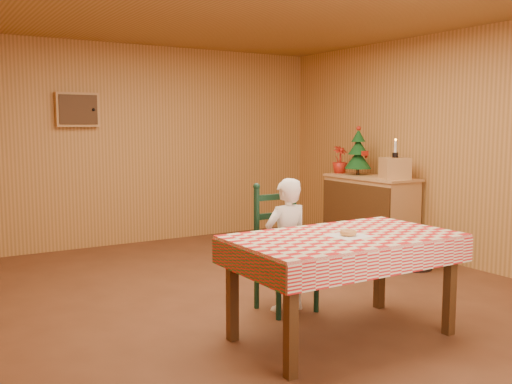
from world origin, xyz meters
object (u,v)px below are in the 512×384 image
(dining_table, at_px, (343,246))
(christmas_tree, at_px, (358,153))
(storage_bin, at_px, (414,251))
(crate, at_px, (395,168))
(seated_child, at_px, (286,245))
(shelf_unit, at_px, (370,213))
(ladder_chair, at_px, (283,251))

(dining_table, relative_size, christmas_tree, 2.67)
(storage_bin, bearing_deg, christmas_tree, 78.54)
(crate, relative_size, storage_bin, 0.76)
(seated_child, xyz_separation_m, shelf_unit, (2.23, 1.40, -0.10))
(ladder_chair, distance_m, crate, 2.49)
(dining_table, distance_m, storage_bin, 2.36)
(ladder_chair, bearing_deg, shelf_unit, 31.18)
(dining_table, height_order, ladder_chair, ladder_chair)
(crate, bearing_deg, christmas_tree, 90.00)
(crate, bearing_deg, dining_table, -142.19)
(shelf_unit, relative_size, crate, 4.13)
(shelf_unit, bearing_deg, ladder_chair, -148.82)
(crate, relative_size, christmas_tree, 0.48)
(seated_child, relative_size, christmas_tree, 1.81)
(ladder_chair, distance_m, christmas_tree, 2.84)
(seated_child, relative_size, storage_bin, 2.85)
(dining_table, distance_m, seated_child, 0.74)
(dining_table, relative_size, shelf_unit, 1.34)
(dining_table, height_order, christmas_tree, christmas_tree)
(ladder_chair, xyz_separation_m, crate, (2.24, 0.95, 0.55))
(ladder_chair, relative_size, storage_bin, 2.74)
(dining_table, relative_size, ladder_chair, 1.53)
(crate, bearing_deg, seated_child, -155.80)
(seated_child, bearing_deg, shelf_unit, -147.76)
(shelf_unit, distance_m, christmas_tree, 0.79)
(seated_child, xyz_separation_m, crate, (2.24, 1.00, 0.49))
(seated_child, height_order, storage_bin, seated_child)
(crate, distance_m, storage_bin, 1.06)
(ladder_chair, height_order, crate, crate)
(ladder_chair, height_order, christmas_tree, christmas_tree)
(shelf_unit, bearing_deg, seated_child, -147.76)
(dining_table, height_order, storage_bin, dining_table)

